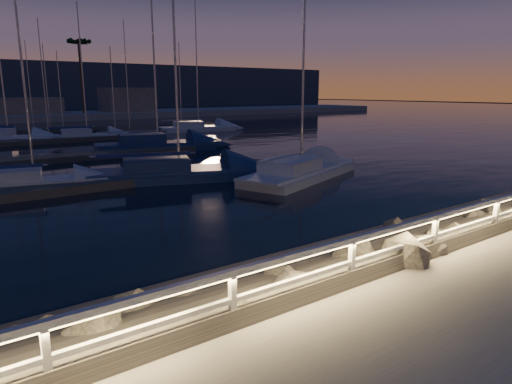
% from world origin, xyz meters
% --- Properties ---
extents(ground, '(400.00, 400.00, 0.00)m').
position_xyz_m(ground, '(0.00, 0.00, 0.00)').
color(ground, '#A9A299').
rests_on(ground, ground).
extents(harbor_water, '(400.00, 440.00, 0.60)m').
position_xyz_m(harbor_water, '(0.00, 31.22, -0.97)').
color(harbor_water, black).
rests_on(harbor_water, ground).
extents(guard_rail, '(44.11, 0.12, 1.06)m').
position_xyz_m(guard_rail, '(-0.07, -0.00, 0.77)').
color(guard_rail, white).
rests_on(guard_rail, ground).
extents(riprap, '(34.91, 2.67, 1.26)m').
position_xyz_m(riprap, '(-1.65, 1.38, -0.19)').
color(riprap, slate).
rests_on(riprap, ground).
extents(floating_docks, '(22.00, 36.00, 0.40)m').
position_xyz_m(floating_docks, '(0.00, 32.50, -0.40)').
color(floating_docks, '#5A534A').
rests_on(floating_docks, ground).
extents(palm_right, '(3.00, 3.00, 12.20)m').
position_xyz_m(palm_right, '(16.00, 72.00, 11.03)').
color(palm_right, brown).
rests_on(palm_right, ground).
extents(sailboat_b, '(6.79, 3.39, 11.15)m').
position_xyz_m(sailboat_b, '(-2.14, 17.26, -0.21)').
color(sailboat_b, silver).
rests_on(sailboat_b, ground).
extents(sailboat_d, '(9.32, 5.57, 15.28)m').
position_xyz_m(sailboat_d, '(10.03, 11.91, -0.16)').
color(sailboat_d, silver).
rests_on(sailboat_d, ground).
extents(sailboat_g, '(9.82, 4.96, 16.06)m').
position_xyz_m(sailboat_g, '(8.75, 27.65, -0.12)').
color(sailboat_g, navy).
rests_on(sailboat_g, ground).
extents(sailboat_h, '(9.51, 5.52, 15.55)m').
position_xyz_m(sailboat_h, '(4.56, 15.64, -0.16)').
color(sailboat_h, navy).
rests_on(sailboat_h, ground).
extents(sailboat_j, '(8.30, 5.39, 13.83)m').
position_xyz_m(sailboat_j, '(0.09, 40.67, -0.15)').
color(sailboat_j, silver).
rests_on(sailboat_j, ground).
extents(sailboat_k, '(7.65, 3.47, 12.54)m').
position_xyz_m(sailboat_k, '(6.53, 38.68, -0.20)').
color(sailboat_k, silver).
rests_on(sailboat_k, ground).
extents(sailboat_l, '(9.18, 4.36, 14.98)m').
position_xyz_m(sailboat_l, '(19.75, 40.86, -0.17)').
color(sailboat_l, silver).
rests_on(sailboat_l, ground).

